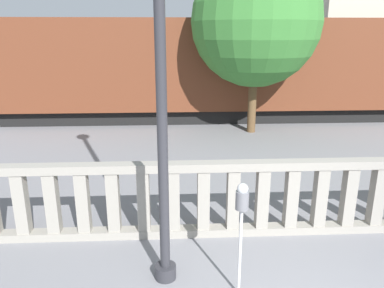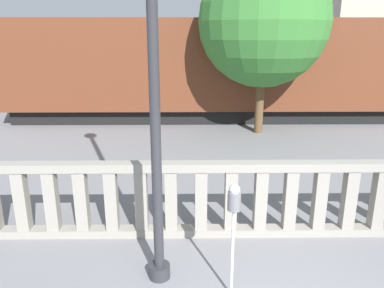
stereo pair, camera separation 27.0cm
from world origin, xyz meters
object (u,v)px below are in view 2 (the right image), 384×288
train_near (288,68)px  train_far (183,47)px  tree_left (264,22)px  parking_meter (234,208)px

train_near → train_far: size_ratio=0.80×
tree_left → parking_meter: bearing=-102.7°
train_far → tree_left: size_ratio=4.60×
train_far → tree_left: 22.35m
parking_meter → train_far: train_far is taller
train_near → train_far: (-4.39, 19.80, 0.07)m
parking_meter → train_near: train_near is taller
parking_meter → tree_left: size_ratio=0.27×
train_near → tree_left: size_ratio=3.67×
parking_meter → train_near: (3.40, 10.73, 0.75)m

